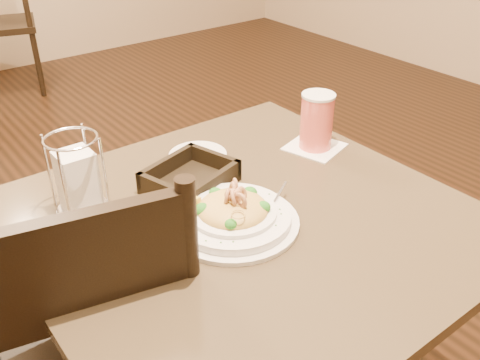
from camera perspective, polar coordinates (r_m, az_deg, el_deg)
main_table at (r=1.29m, az=0.56°, el=-12.29°), size 0.90×0.90×0.73m
dining_chair_near at (r=1.23m, az=-15.18°, el=-16.34°), size 0.50×0.50×0.93m
pasta_bowl at (r=1.10m, az=-0.80°, el=-3.63°), size 0.30×0.28×0.09m
drink_glass at (r=1.40m, az=8.18°, el=6.17°), size 0.16×0.16×0.15m
bread_basket at (r=1.24m, az=-5.34°, el=0.08°), size 0.23×0.20×0.05m
napkin_caddy at (r=1.17m, az=-16.91°, el=0.00°), size 0.11×0.11×0.18m
side_plate at (r=1.37m, az=-4.52°, el=2.63°), size 0.15×0.15×0.01m
butter_ramekin at (r=0.99m, az=-18.31°, el=-10.91°), size 0.08×0.08×0.03m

